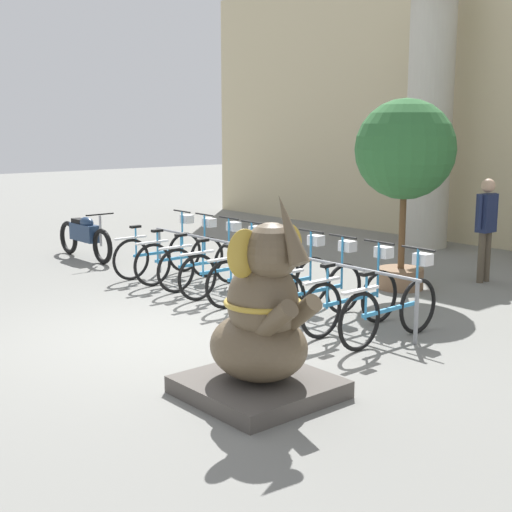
# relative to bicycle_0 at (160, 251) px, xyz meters

# --- Properties ---
(ground_plane) EXTENTS (60.00, 60.00, 0.00)m
(ground_plane) POSITION_rel_bicycle_0_xyz_m (3.05, -1.81, -0.41)
(ground_plane) COLOR slate
(column_left) EXTENTS (1.14, 1.14, 5.16)m
(column_left) POSITION_rel_bicycle_0_xyz_m (1.09, 5.79, 2.21)
(column_left) COLOR #BCB7A8
(column_left) RESTS_ON ground_plane
(bike_rack) EXTENTS (5.50, 0.05, 0.77)m
(bike_rack) POSITION_rel_bicycle_0_xyz_m (2.45, 0.14, 0.23)
(bike_rack) COLOR gray
(bike_rack) RESTS_ON ground_plane
(bicycle_0) EXTENTS (0.48, 1.74, 1.06)m
(bicycle_0) POSITION_rel_bicycle_0_xyz_m (0.00, 0.00, 0.00)
(bicycle_0) COLOR black
(bicycle_0) RESTS_ON ground_plane
(bicycle_1) EXTENTS (0.48, 1.74, 1.06)m
(bicycle_1) POSITION_rel_bicycle_0_xyz_m (0.61, 0.02, 0.00)
(bicycle_1) COLOR black
(bicycle_1) RESTS_ON ground_plane
(bicycle_2) EXTENTS (0.48, 1.74, 1.06)m
(bicycle_2) POSITION_rel_bicycle_0_xyz_m (1.22, 0.05, 0.00)
(bicycle_2) COLOR black
(bicycle_2) RESTS_ON ground_plane
(bicycle_3) EXTENTS (0.48, 1.74, 1.06)m
(bicycle_3) POSITION_rel_bicycle_0_xyz_m (1.84, 0.00, 0.00)
(bicycle_3) COLOR black
(bicycle_3) RESTS_ON ground_plane
(bicycle_4) EXTENTS (0.48, 1.74, 1.06)m
(bicycle_4) POSITION_rel_bicycle_0_xyz_m (2.45, 0.03, 0.00)
(bicycle_4) COLOR black
(bicycle_4) RESTS_ON ground_plane
(bicycle_5) EXTENTS (0.48, 1.74, 1.06)m
(bicycle_5) POSITION_rel_bicycle_0_xyz_m (3.06, 0.05, 0.00)
(bicycle_5) COLOR black
(bicycle_5) RESTS_ON ground_plane
(bicycle_6) EXTENTS (0.48, 1.74, 1.06)m
(bicycle_6) POSITION_rel_bicycle_0_xyz_m (3.67, 0.03, 0.00)
(bicycle_6) COLOR black
(bicycle_6) RESTS_ON ground_plane
(bicycle_7) EXTENTS (0.48, 1.74, 1.06)m
(bicycle_7) POSITION_rel_bicycle_0_xyz_m (4.28, 0.03, 0.00)
(bicycle_7) COLOR black
(bicycle_7) RESTS_ON ground_plane
(bicycle_8) EXTENTS (0.48, 1.74, 1.06)m
(bicycle_8) POSITION_rel_bicycle_0_xyz_m (4.90, 0.01, 0.00)
(bicycle_8) COLOR black
(bicycle_8) RESTS_ON ground_plane
(elephant_statue) EXTENTS (1.26, 1.26, 1.94)m
(elephant_statue) POSITION_rel_bicycle_0_xyz_m (5.23, -2.27, 0.24)
(elephant_statue) COLOR #4C4742
(elephant_statue) RESTS_ON ground_plane
(motorcycle) EXTENTS (2.01, 0.55, 0.92)m
(motorcycle) POSITION_rel_bicycle_0_xyz_m (-2.19, -0.26, 0.04)
(motorcycle) COLOR black
(motorcycle) RESTS_ON ground_plane
(person_pedestrian) EXTENTS (0.22, 0.47, 1.66)m
(person_pedestrian) POSITION_rel_bicycle_0_xyz_m (3.80, 3.67, 0.59)
(person_pedestrian) COLOR brown
(person_pedestrian) RESTS_ON ground_plane
(potted_tree) EXTENTS (1.51, 1.51, 2.89)m
(potted_tree) POSITION_rel_bicycle_0_xyz_m (3.23, 2.29, 1.63)
(potted_tree) COLOR brown
(potted_tree) RESTS_ON ground_plane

